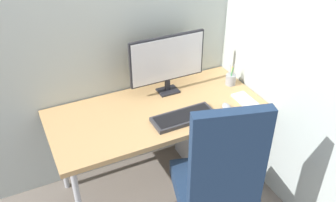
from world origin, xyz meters
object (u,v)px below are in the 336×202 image
Objects in this scene: filing_cabinet at (208,135)px; notebook at (245,100)px; mouse at (226,107)px; office_chair at (218,179)px; pen_holder at (231,79)px; keyboard at (184,117)px; monitor at (167,60)px.

notebook is at bearing -57.74° from filing_cabinet.
office_chair is at bearing -109.06° from mouse.
office_chair is 2.09× the size of filing_cabinet.
office_chair reaches higher than notebook.
pen_holder is 0.85× the size of notebook.
keyboard reaches higher than filing_cabinet.
filing_cabinet is 3.14× the size of pen_holder.
office_chair is at bearing -91.72° from keyboard.
keyboard is 0.33m from mouse.
notebook is (0.46, -0.38, -0.26)m from monitor.
monitor is at bearing 140.37° from notebook.
pen_holder is 0.26m from notebook.
keyboard is (-0.06, -0.38, -0.25)m from monitor.
monitor is at bearing 141.04° from mouse.
office_chair is 5.61× the size of notebook.
mouse is 0.60× the size of pen_holder.
mouse reaches higher than filing_cabinet.
pen_holder is at bearing 24.50° from keyboard.
pen_holder is (0.49, -0.13, -0.22)m from monitor.
monitor reaches higher than keyboard.
filing_cabinet is at bearing 99.40° from mouse.
mouse is at bearing -98.80° from filing_cabinet.
pen_holder is at bearing -14.55° from monitor.
monitor is 3.27× the size of pen_holder.
filing_cabinet is 0.96× the size of monitor.
office_chair is at bearing -118.16° from filing_cabinet.
office_chair is 0.73m from notebook.
filing_cabinet is 1.27× the size of keyboard.
pen_holder reaches higher than mouse.
monitor reaches higher than mouse.
notebook is (0.52, -0.00, -0.01)m from keyboard.
mouse is at bearing -128.27° from pen_holder.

